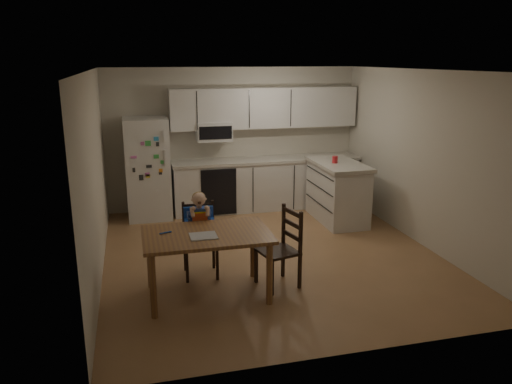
{
  "coord_description": "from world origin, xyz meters",
  "views": [
    {
      "loc": [
        -1.79,
        -6.24,
        2.65
      ],
      "look_at": [
        -0.32,
        -0.41,
        1.03
      ],
      "focal_mm": 35.0,
      "sensor_mm": 36.0,
      "label": 1
    }
  ],
  "objects_px": {
    "dining_table": "(207,242)",
    "refrigerator": "(148,169)",
    "red_cup": "(335,160)",
    "chair_booster": "(199,225)",
    "kitchen_island": "(337,191)",
    "chair_side": "(285,242)"
  },
  "relations": [
    {
      "from": "chair_booster",
      "to": "chair_side",
      "type": "xyz_separation_m",
      "value": [
        0.94,
        -0.54,
        -0.12
      ]
    },
    {
      "from": "chair_booster",
      "to": "chair_side",
      "type": "height_order",
      "value": "chair_booster"
    },
    {
      "from": "refrigerator",
      "to": "red_cup",
      "type": "height_order",
      "value": "refrigerator"
    },
    {
      "from": "refrigerator",
      "to": "chair_side",
      "type": "relative_size",
      "value": 1.79
    },
    {
      "from": "red_cup",
      "to": "chair_side",
      "type": "height_order",
      "value": "red_cup"
    },
    {
      "from": "kitchen_island",
      "to": "red_cup",
      "type": "height_order",
      "value": "red_cup"
    },
    {
      "from": "chair_booster",
      "to": "kitchen_island",
      "type": "bearing_deg",
      "value": 34.85
    },
    {
      "from": "kitchen_island",
      "to": "chair_side",
      "type": "distance_m",
      "value": 2.66
    },
    {
      "from": "kitchen_island",
      "to": "chair_side",
      "type": "relative_size",
      "value": 1.42
    },
    {
      "from": "red_cup",
      "to": "chair_booster",
      "type": "height_order",
      "value": "red_cup"
    },
    {
      "from": "dining_table",
      "to": "chair_side",
      "type": "xyz_separation_m",
      "value": [
        0.94,
        0.07,
        -0.12
      ]
    },
    {
      "from": "red_cup",
      "to": "dining_table",
      "type": "xyz_separation_m",
      "value": [
        -2.45,
        -2.19,
        -0.39
      ]
    },
    {
      "from": "kitchen_island",
      "to": "chair_side",
      "type": "height_order",
      "value": "kitchen_island"
    },
    {
      "from": "dining_table",
      "to": "chair_side",
      "type": "distance_m",
      "value": 0.95
    },
    {
      "from": "kitchen_island",
      "to": "chair_booster",
      "type": "xyz_separation_m",
      "value": [
        -2.53,
        -1.6,
        0.15
      ]
    },
    {
      "from": "kitchen_island",
      "to": "dining_table",
      "type": "relative_size",
      "value": 0.95
    },
    {
      "from": "red_cup",
      "to": "chair_side",
      "type": "relative_size",
      "value": 0.12
    },
    {
      "from": "refrigerator",
      "to": "chair_side",
      "type": "height_order",
      "value": "refrigerator"
    },
    {
      "from": "dining_table",
      "to": "refrigerator",
      "type": "bearing_deg",
      "value": 99.18
    },
    {
      "from": "kitchen_island",
      "to": "chair_booster",
      "type": "bearing_deg",
      "value": -147.67
    },
    {
      "from": "kitchen_island",
      "to": "dining_table",
      "type": "height_order",
      "value": "kitchen_island"
    },
    {
      "from": "refrigerator",
      "to": "red_cup",
      "type": "bearing_deg",
      "value": -18.1
    }
  ]
}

